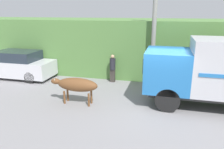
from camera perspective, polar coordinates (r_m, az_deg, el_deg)
The scene contains 6 objects.
ground_plane at distance 9.82m, azimuth 11.10°, elevation -8.18°, with size 60.00×60.00×0.00m, color gray.
hillside_embankment at distance 15.03m, azimuth 12.92°, elevation 7.17°, with size 32.00×5.27×3.48m.
brown_cow at distance 9.75m, azimuth -9.28°, elevation -2.69°, with size 2.20×0.61×1.20m.
parked_suv at distance 14.71m, azimuth -23.55°, elevation 2.32°, with size 4.56×1.82×1.68m.
pedestrian_on_hill at distance 12.63m, azimuth 0.16°, elevation 1.93°, with size 0.34×0.34×1.61m.
utility_pole at distance 11.86m, azimuth 10.99°, elevation 12.94°, with size 0.90×0.23×6.54m.
Camera 1 is at (0.36, -8.95, 4.01)m, focal length 35.00 mm.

